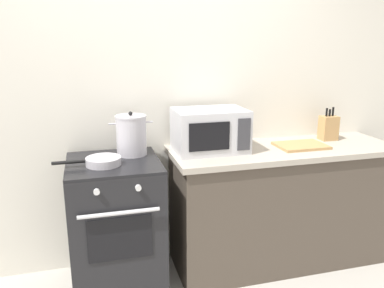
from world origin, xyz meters
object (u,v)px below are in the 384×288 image
at_px(stove, 117,226).
at_px(stock_pot, 131,135).
at_px(knife_block, 328,128).
at_px(cutting_board, 301,146).
at_px(microwave, 210,130).
at_px(frying_pan, 102,161).

xyz_separation_m(stove, stock_pot, (0.14, 0.13, 0.60)).
bearing_deg(stock_pot, knife_block, 0.40).
distance_m(stock_pot, cutting_board, 1.25).
relative_size(microwave, cutting_board, 1.39).
bearing_deg(cutting_board, microwave, 173.52).
height_order(stove, frying_pan, frying_pan).
distance_m(frying_pan, cutting_board, 1.44).
bearing_deg(frying_pan, cutting_board, 2.41).
distance_m(stove, stock_pot, 0.63).
xyz_separation_m(stock_pot, knife_block, (1.55, 0.01, -0.04)).
bearing_deg(knife_block, stock_pot, -179.60).
height_order(stock_pot, microwave, stock_pot).
relative_size(frying_pan, knife_block, 1.63).
distance_m(stock_pot, knife_block, 1.55).
distance_m(microwave, knife_block, 1.01).
distance_m(stove, cutting_board, 1.45).
height_order(microwave, cutting_board, microwave).
relative_size(stock_pot, frying_pan, 0.71).
xyz_separation_m(stove, knife_block, (1.69, 0.14, 0.56)).
bearing_deg(knife_block, cutting_board, -156.29).
height_order(stove, stock_pot, stock_pot).
bearing_deg(microwave, knife_block, 3.53).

